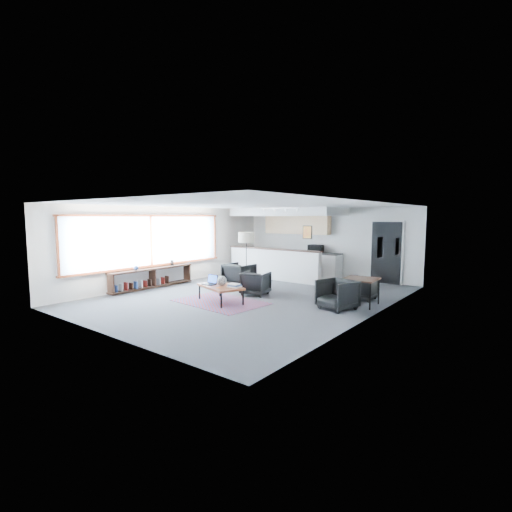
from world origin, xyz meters
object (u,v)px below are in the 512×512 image
Objects in this scene: laptop at (211,281)px; floor_lamp at (246,239)px; ceramic_pot at (222,281)px; dining_chair_near at (337,295)px; coffee_table at (220,287)px; dining_table at (361,281)px; armchair_right at (256,282)px; dining_chair_far at (363,289)px; book_stack at (234,286)px; microwave at (316,248)px; armchair_left at (239,274)px.

laptop is 0.21× the size of floor_lamp.
ceramic_pot is 0.38× the size of dining_chair_near.
coffee_table is at bearing 0.85° from laptop.
coffee_table is 0.86× the size of floor_lamp.
dining_chair_near is at bearing -109.55° from dining_table.
armchair_right is at bearing -39.15° from floor_lamp.
laptop is at bearing -76.52° from floor_lamp.
armchair_right is (0.52, 1.31, -0.15)m from laptop.
dining_chair_near is 1.17× the size of dining_chair_far.
dining_table is (3.02, 1.97, 0.06)m from ceramic_pot.
ceramic_pot reaches higher than book_stack.
armchair_right is at bearing -91.56° from microwave.
ceramic_pot is 0.42m from book_stack.
dining_chair_far is at bearing 47.25° from book_stack.
dining_chair_far is at bearing 7.86° from floor_lamp.
dining_chair_near is (2.75, 1.20, -0.23)m from ceramic_pot.
dining_table is 4.56m from microwave.
microwave reaches higher than armchair_left.
microwave is at bearing -106.43° from armchair_left.
laptop is at bearing 53.80° from armchair_right.
coffee_table is 2.04× the size of armchair_right.
armchair_right is at bearing 102.64° from book_stack.
microwave is (0.81, 3.13, -0.43)m from floor_lamp.
coffee_table is 2.89× the size of microwave.
armchair_left is at bearing 135.91° from coffee_table.
dining_chair_far is at bearing -46.64° from microwave.
book_stack reaches higher than coffee_table.
microwave is (-2.92, 2.62, 0.81)m from dining_chair_far.
dining_chair_near is 1.46m from dining_chair_far.
laptop is at bearing 107.56° from armchair_left.
floor_lamp is 2.02× the size of dining_table.
dining_chair_near is (2.34, 1.16, -0.15)m from book_stack.
dining_chair_near is (-0.27, -0.77, -0.29)m from dining_table.
armchair_right reaches higher than dining_chair_near.
floor_lamp reaches higher than microwave.
coffee_table is 4.49× the size of book_stack.
microwave is (-0.06, 5.28, 0.70)m from coffee_table.
armchair_right is 2.98m from dining_table.
armchair_left is at bearing -174.02° from dining_chair_near.
ceramic_pot is 0.44× the size of dining_chair_far.
dining_chair_far is (2.41, 2.61, -0.20)m from book_stack.
microwave is (-0.22, 3.97, 0.74)m from armchair_right.
armchair_left is at bearing -120.39° from floor_lamp.
dining_chair_near is at bearing 163.20° from armchair_right.
armchair_left is (-1.44, 1.88, -0.06)m from book_stack.
ceramic_pot is 1.32m from armchair_right.
armchair_right is 1.27× the size of dining_chair_far.
ceramic_pot reaches higher than dining_table.
dining_chair_far is 4.00m from microwave.
ceramic_pot is at bearing 49.28° from coffee_table.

